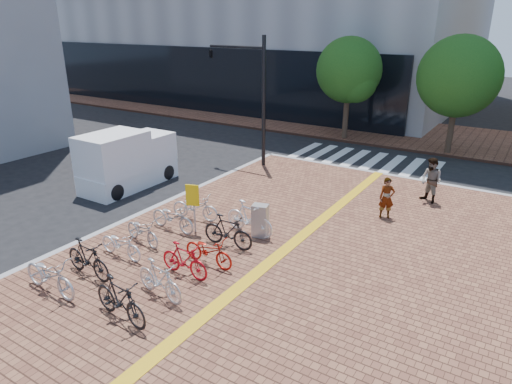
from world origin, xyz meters
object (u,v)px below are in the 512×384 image
Objects in this scene: bike_6 at (120,300)px; bike_8 at (184,260)px; bike_9 at (209,251)px; traffic_light_pole at (239,76)px; bike_1 at (88,259)px; pedestrian_a at (387,198)px; bike_7 at (159,280)px; bike_0 at (50,275)px; bike_5 at (195,207)px; bike_3 at (142,231)px; bike_10 at (228,231)px; bike_2 at (121,244)px; pedestrian_b at (431,181)px; utility_box at (260,221)px; bike_11 at (249,218)px; box_truck at (127,161)px; yellow_sign at (193,200)px; bike_4 at (173,217)px.

bike_6 reaches higher than bike_8.
bike_9 is 0.28× the size of traffic_light_pole.
bike_1 is 10.27m from pedestrian_a.
bike_7 is (0.11, 1.22, -0.05)m from bike_6.
bike_0 is 5.75m from bike_5.
pedestrian_a is at bearing -26.91° from bike_9.
bike_10 is at bearing -52.05° from bike_3.
bike_0 is at bearing -168.44° from bike_3.
bike_3 is at bearing 114.32° from bike_10.
bike_2 is 0.98× the size of bike_9.
bike_1 reaches higher than bike_9.
bike_5 is 1.19× the size of pedestrian_a.
pedestrian_b is 7.39m from utility_box.
bike_5 is 1.05× the size of bike_7.
bike_8 is at bearing -145.70° from pedestrian_a.
bike_1 is 2.50m from bike_6.
box_truck reaches higher than bike_11.
yellow_sign is (-2.07, -0.91, 0.62)m from utility_box.
pedestrian_b is (6.75, 6.26, 0.42)m from bike_5.
bike_9 is (2.44, 2.32, -0.10)m from bike_1.
traffic_light_pole is (-2.80, 11.60, 3.70)m from bike_1.
bike_5 is 1.10× the size of bike_8.
bike_8 is 2.09m from bike_10.
pedestrian_a reaches higher than utility_box.
bike_4 reaches higher than bike_9.
bike_2 is 1.03m from bike_3.
bike_1 is 5.46m from utility_box.
bike_6 reaches higher than bike_7.
bike_7 is at bearing -116.20° from bike_3.
bike_9 is at bearing -60.54° from traffic_light_pole.
pedestrian_a is at bearing -67.40° from bike_5.
bike_1 is 1.09× the size of bike_3.
box_truck is at bearing 45.78° from bike_2.
box_truck is (-5.02, 6.12, 0.48)m from bike_1.
bike_9 is 2.43m from utility_box.
yellow_sign is 6.12m from box_truck.
bike_10 is at bearing -154.51° from pedestrian_a.
utility_box is at bearing -26.69° from bike_1.
bike_10 is at bearing -29.33° from bike_1.
bike_1 is at bearing 144.51° from bike_10.
bike_5 is 1.06× the size of bike_9.
bike_8 is at bearing -53.99° from bike_1.
bike_4 reaches higher than bike_2.
bike_6 is 5.60m from bike_11.
bike_9 is at bearing -36.57° from bike_0.
pedestrian_a is (5.76, 8.51, 0.21)m from bike_1.
bike_5 is 0.94× the size of bike_11.
utility_box is (-4.03, -6.18, -0.34)m from pedestrian_b.
pedestrian_b reaches higher than utility_box.
pedestrian_b is 9.36m from yellow_sign.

